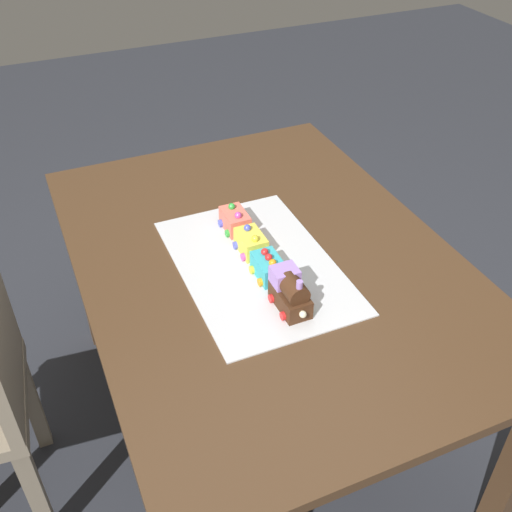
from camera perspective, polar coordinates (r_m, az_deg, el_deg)
name	(u,v)px	position (r m, az deg, el deg)	size (l,w,h in m)	color
ground_plane	(263,421)	(2.20, 0.71, -15.38)	(8.00, 8.00, 0.00)	#2D3038
dining_table	(265,285)	(1.73, 0.87, -2.73)	(1.40, 1.00, 0.74)	#4C331E
cake_board	(256,265)	(1.63, 0.00, -0.89)	(0.60, 0.40, 0.00)	silver
cake_locomotive	(290,292)	(1.47, 3.26, -3.41)	(0.14, 0.08, 0.12)	#472816
cake_car_gondola_turquoise	(268,267)	(1.57, 1.19, -1.05)	(0.10, 0.08, 0.07)	#38B7C6
cake_car_tanker_lemon	(251,243)	(1.66, -0.48, 1.28)	(0.10, 0.08, 0.07)	#F4E04C
cake_car_flatbed_coral	(235,220)	(1.75, -1.99, 3.39)	(0.10, 0.08, 0.07)	#F27260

